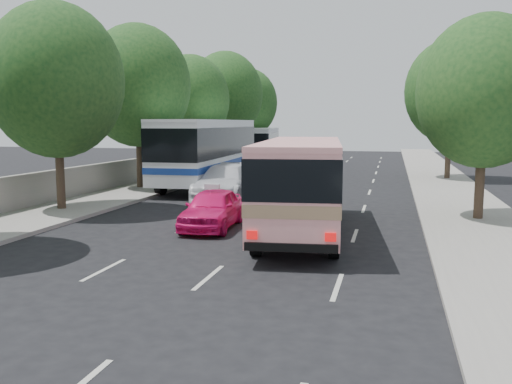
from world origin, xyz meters
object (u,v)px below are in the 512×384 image
(white_pickup, at_px, (225,182))
(tour_coach_rear, at_px, (261,143))
(pink_bus, at_px, (302,176))
(pink_taxi, at_px, (212,209))
(tour_coach_front, at_px, (208,146))

(white_pickup, relative_size, tour_coach_rear, 0.52)
(pink_bus, bearing_deg, pink_taxi, 171.68)
(pink_taxi, height_order, tour_coach_rear, tour_coach_rear)
(tour_coach_rear, bearing_deg, white_pickup, -88.72)
(tour_coach_front, bearing_deg, pink_taxi, -72.90)
(pink_taxi, xyz_separation_m, tour_coach_rear, (-5.33, 29.67, 1.28))
(pink_taxi, relative_size, tour_coach_rear, 0.37)
(tour_coach_front, bearing_deg, pink_bus, -61.08)
(white_pickup, distance_m, tour_coach_rear, 22.44)
(pink_taxi, bearing_deg, white_pickup, 100.50)
(tour_coach_front, bearing_deg, tour_coach_rear, 90.16)
(pink_bus, xyz_separation_m, tour_coach_front, (-7.84, 12.81, 0.40))
(pink_taxi, relative_size, tour_coach_front, 0.31)
(pink_bus, distance_m, pink_taxi, 3.55)
(white_pickup, xyz_separation_m, tour_coach_rear, (-3.46, 22.14, 1.15))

